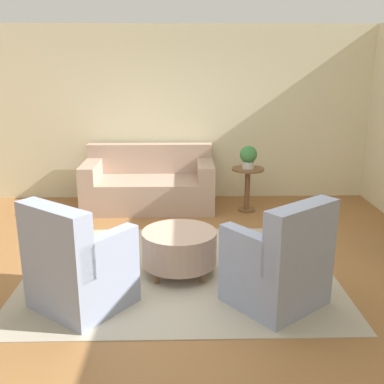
% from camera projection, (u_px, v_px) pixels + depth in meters
% --- Properties ---
extents(ground_plane, '(16.00, 16.00, 0.00)m').
position_uv_depth(ground_plane, '(180.00, 271.00, 4.94)').
color(ground_plane, '#996638').
extents(wall_back, '(9.76, 0.12, 2.80)m').
position_uv_depth(wall_back, '(179.00, 114.00, 7.37)').
color(wall_back, beige).
rests_on(wall_back, ground_plane).
extents(rug, '(3.31, 2.56, 0.01)m').
position_uv_depth(rug, '(180.00, 271.00, 4.93)').
color(rug, '#B2A893').
rests_on(rug, ground_plane).
extents(couch, '(2.01, 1.00, 0.95)m').
position_uv_depth(couch, '(149.00, 186.00, 7.08)').
color(couch, tan).
rests_on(couch, ground_plane).
extents(armchair_left, '(1.07, 1.06, 1.03)m').
position_uv_depth(armchair_left, '(77.00, 267.00, 4.11)').
color(armchair_left, '#8E99B2').
rests_on(armchair_left, rug).
extents(armchair_right, '(1.07, 1.06, 1.03)m').
position_uv_depth(armchair_right, '(280.00, 265.00, 4.15)').
color(armchair_right, '#8E99B2').
rests_on(armchair_right, rug).
extents(ottoman_table, '(0.80, 0.80, 0.48)m').
position_uv_depth(ottoman_table, '(180.00, 247.00, 4.81)').
color(ottoman_table, tan).
rests_on(ottoman_table, rug).
extents(side_table, '(0.49, 0.49, 0.67)m').
position_uv_depth(side_table, '(247.00, 182.00, 6.85)').
color(side_table, brown).
rests_on(side_table, ground_plane).
extents(potted_plant_on_side_table, '(0.26, 0.26, 0.34)m').
position_uv_depth(potted_plant_on_side_table, '(248.00, 156.00, 6.74)').
color(potted_plant_on_side_table, beige).
rests_on(potted_plant_on_side_table, side_table).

